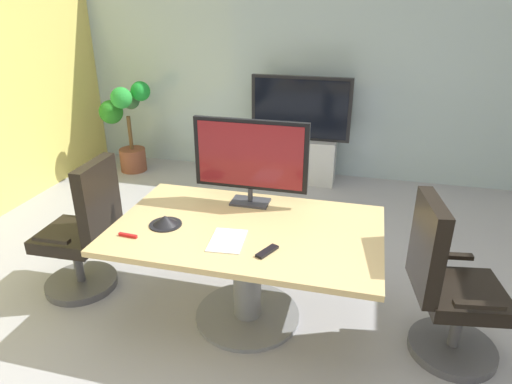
{
  "coord_description": "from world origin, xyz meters",
  "views": [
    {
      "loc": [
        0.59,
        -2.43,
        2.18
      ],
      "look_at": [
        -0.13,
        0.38,
        0.9
      ],
      "focal_mm": 31.48,
      "sensor_mm": 36.0,
      "label": 1
    }
  ],
  "objects_px": {
    "wall_display_unit": "(299,147)",
    "potted_plant": "(126,122)",
    "conference_phone": "(165,221)",
    "remote_control": "(267,251)",
    "office_chair_left": "(84,238)",
    "conference_table": "(247,253)",
    "tv_monitor": "(250,157)",
    "office_chair_right": "(448,294)"
  },
  "relations": [
    {
      "from": "office_chair_left",
      "to": "remote_control",
      "type": "height_order",
      "value": "office_chair_left"
    },
    {
      "from": "potted_plant",
      "to": "remote_control",
      "type": "relative_size",
      "value": 6.99
    },
    {
      "from": "tv_monitor",
      "to": "conference_table",
      "type": "bearing_deg",
      "value": -78.84
    },
    {
      "from": "wall_display_unit",
      "to": "conference_phone",
      "type": "relative_size",
      "value": 5.95
    },
    {
      "from": "office_chair_right",
      "to": "conference_phone",
      "type": "bearing_deg",
      "value": 83.6
    },
    {
      "from": "wall_display_unit",
      "to": "potted_plant",
      "type": "height_order",
      "value": "wall_display_unit"
    },
    {
      "from": "potted_plant",
      "to": "remote_control",
      "type": "height_order",
      "value": "potted_plant"
    },
    {
      "from": "wall_display_unit",
      "to": "conference_phone",
      "type": "distance_m",
      "value": 2.89
    },
    {
      "from": "conference_table",
      "to": "conference_phone",
      "type": "bearing_deg",
      "value": -168.61
    },
    {
      "from": "tv_monitor",
      "to": "wall_display_unit",
      "type": "distance_m",
      "value": 2.43
    },
    {
      "from": "conference_table",
      "to": "office_chair_right",
      "type": "height_order",
      "value": "office_chair_right"
    },
    {
      "from": "office_chair_left",
      "to": "potted_plant",
      "type": "relative_size",
      "value": 0.92
    },
    {
      "from": "office_chair_left",
      "to": "wall_display_unit",
      "type": "distance_m",
      "value": 2.96
    },
    {
      "from": "conference_phone",
      "to": "office_chair_right",
      "type": "bearing_deg",
      "value": 2.61
    },
    {
      "from": "remote_control",
      "to": "tv_monitor",
      "type": "bearing_deg",
      "value": 138.14
    },
    {
      "from": "office_chair_right",
      "to": "potted_plant",
      "type": "relative_size",
      "value": 0.92
    },
    {
      "from": "conference_phone",
      "to": "remote_control",
      "type": "height_order",
      "value": "conference_phone"
    },
    {
      "from": "wall_display_unit",
      "to": "office_chair_left",
      "type": "bearing_deg",
      "value": -114.57
    },
    {
      "from": "office_chair_right",
      "to": "remote_control",
      "type": "distance_m",
      "value": 1.17
    },
    {
      "from": "tv_monitor",
      "to": "conference_phone",
      "type": "bearing_deg",
      "value": -133.51
    },
    {
      "from": "office_chair_left",
      "to": "tv_monitor",
      "type": "distance_m",
      "value": 1.44
    },
    {
      "from": "office_chair_right",
      "to": "potted_plant",
      "type": "bearing_deg",
      "value": 46.1
    },
    {
      "from": "conference_phone",
      "to": "remote_control",
      "type": "bearing_deg",
      "value": -13.23
    },
    {
      "from": "office_chair_left",
      "to": "remote_control",
      "type": "relative_size",
      "value": 6.41
    },
    {
      "from": "tv_monitor",
      "to": "conference_phone",
      "type": "distance_m",
      "value": 0.75
    },
    {
      "from": "conference_phone",
      "to": "remote_control",
      "type": "xyz_separation_m",
      "value": [
        0.75,
        -0.18,
        -0.02
      ]
    },
    {
      "from": "conference_table",
      "to": "wall_display_unit",
      "type": "xyz_separation_m",
      "value": [
        -0.08,
        2.72,
        -0.1
      ]
    },
    {
      "from": "conference_table",
      "to": "office_chair_left",
      "type": "distance_m",
      "value": 1.31
    },
    {
      "from": "wall_display_unit",
      "to": "remote_control",
      "type": "bearing_deg",
      "value": -84.58
    },
    {
      "from": "tv_monitor",
      "to": "conference_phone",
      "type": "relative_size",
      "value": 3.82
    },
    {
      "from": "tv_monitor",
      "to": "potted_plant",
      "type": "bearing_deg",
      "value": 136.51
    },
    {
      "from": "conference_phone",
      "to": "remote_control",
      "type": "distance_m",
      "value": 0.77
    },
    {
      "from": "conference_table",
      "to": "office_chair_right",
      "type": "relative_size",
      "value": 1.64
    },
    {
      "from": "office_chair_left",
      "to": "conference_phone",
      "type": "relative_size",
      "value": 4.95
    },
    {
      "from": "office_chair_right",
      "to": "potted_plant",
      "type": "distance_m",
      "value": 4.41
    },
    {
      "from": "office_chair_left",
      "to": "conference_phone",
      "type": "bearing_deg",
      "value": 78.02
    },
    {
      "from": "potted_plant",
      "to": "office_chair_left",
      "type": "bearing_deg",
      "value": -68.04
    },
    {
      "from": "office_chair_left",
      "to": "potted_plant",
      "type": "height_order",
      "value": "potted_plant"
    },
    {
      "from": "office_chair_left",
      "to": "wall_display_unit",
      "type": "relative_size",
      "value": 0.83
    },
    {
      "from": "office_chair_left",
      "to": "wall_display_unit",
      "type": "bearing_deg",
      "value": 153.69
    },
    {
      "from": "office_chair_left",
      "to": "tv_monitor",
      "type": "relative_size",
      "value": 1.3
    },
    {
      "from": "conference_table",
      "to": "potted_plant",
      "type": "relative_size",
      "value": 1.51
    }
  ]
}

